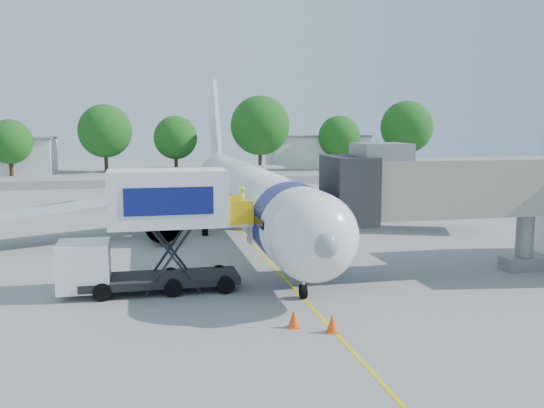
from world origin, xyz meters
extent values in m
plane|color=gray|center=(0.00, 0.00, 0.00)|extent=(160.00, 160.00, 0.00)
cube|color=yellow|center=(0.00, 0.00, 0.01)|extent=(0.15, 70.00, 0.01)
cube|color=#59595B|center=(0.00, 42.00, 0.00)|extent=(120.00, 10.00, 0.01)
cylinder|color=white|center=(0.00, 3.00, 3.00)|extent=(3.70, 28.00, 3.70)
sphere|color=white|center=(0.00, -11.00, 3.00)|extent=(3.70, 3.70, 3.70)
sphere|color=gray|center=(0.00, -12.55, 3.00)|extent=(1.10, 1.10, 1.10)
cone|color=white|center=(0.00, 20.00, 3.00)|extent=(3.70, 6.00, 3.70)
cube|color=white|center=(0.00, 21.00, 7.20)|extent=(0.35, 7.26, 8.29)
cube|color=#B2B4B7|center=(9.00, 6.50, 2.30)|extent=(16.17, 9.32, 1.42)
cube|color=#B2B4B7|center=(-9.00, 6.50, 2.30)|extent=(16.17, 9.32, 1.42)
cylinder|color=#999BA0|center=(5.50, 4.50, 1.30)|extent=(2.10, 3.60, 2.10)
cylinder|color=#999BA0|center=(-5.50, 4.50, 1.30)|extent=(2.10, 3.60, 2.10)
cube|color=black|center=(0.00, -11.30, 3.45)|extent=(2.60, 1.39, 0.81)
cylinder|color=navy|center=(0.00, -8.00, 3.00)|extent=(3.73, 2.00, 3.73)
cylinder|color=silver|center=(0.00, -9.50, 0.75)|extent=(0.16, 0.16, 1.50)
cylinder|color=black|center=(0.00, -9.50, 0.32)|extent=(0.25, 0.64, 0.64)
cylinder|color=black|center=(2.60, 6.00, 0.45)|extent=(0.35, 0.90, 0.90)
cylinder|color=black|center=(-2.60, 6.00, 0.45)|extent=(0.35, 0.90, 0.90)
cube|color=gray|center=(9.00, -7.00, 4.40)|extent=(13.60, 2.60, 2.80)
cube|color=black|center=(2.90, -7.00, 4.40)|extent=(2.00, 3.20, 3.20)
cube|color=slate|center=(4.50, -7.00, 6.20)|extent=(2.40, 2.40, 0.80)
cylinder|color=slate|center=(12.50, -7.00, 1.50)|extent=(0.90, 0.90, 3.00)
cube|color=slate|center=(12.50, -7.00, 0.35)|extent=(2.20, 1.20, 0.70)
cylinder|color=black|center=(11.60, -7.00, 0.35)|extent=(0.30, 0.70, 0.70)
cylinder|color=black|center=(13.40, -7.00, 0.35)|extent=(0.30, 0.70, 0.70)
cube|color=black|center=(-6.00, -7.00, 0.55)|extent=(7.00, 2.30, 0.35)
cube|color=white|center=(-9.30, -7.00, 1.35)|extent=(2.20, 2.20, 2.10)
cube|color=black|center=(-9.30, -7.00, 1.80)|extent=(1.90, 2.10, 0.70)
cube|color=white|center=(-5.60, -7.00, 4.25)|extent=(5.20, 2.40, 2.50)
cube|color=navy|center=(-5.60, -8.22, 4.25)|extent=(3.80, 0.04, 1.20)
cube|color=silver|center=(-2.45, -7.00, 3.05)|extent=(1.10, 2.20, 0.10)
cube|color=yellow|center=(-2.45, -8.05, 3.60)|extent=(1.10, 0.06, 1.10)
cube|color=yellow|center=(-2.45, -5.95, 3.60)|extent=(1.10, 0.06, 1.10)
cylinder|color=black|center=(-3.20, -8.05, 0.40)|extent=(0.80, 0.25, 0.80)
cylinder|color=black|center=(-3.20, -5.95, 0.40)|extent=(0.80, 0.25, 0.80)
cylinder|color=black|center=(-8.50, -8.05, 0.40)|extent=(0.80, 0.25, 0.80)
cylinder|color=black|center=(-8.50, -5.95, 0.40)|extent=(0.80, 0.25, 0.80)
imported|color=#A7EC18|center=(-2.21, -7.00, 3.89)|extent=(0.47, 0.63, 1.59)
cube|color=white|center=(1.42, -19.28, 0.63)|extent=(3.21, 1.74, 1.26)
cube|color=navy|center=(1.42, -19.28, 1.04)|extent=(1.86, 1.60, 0.32)
cylinder|color=black|center=(0.19, -19.95, 0.32)|extent=(0.64, 0.25, 0.63)
cylinder|color=black|center=(0.14, -18.69, 0.32)|extent=(0.64, 0.25, 0.63)
cylinder|color=black|center=(2.71, -19.86, 0.32)|extent=(0.64, 0.25, 0.63)
cylinder|color=black|center=(2.66, -18.60, 0.32)|extent=(0.64, 0.25, 0.63)
cone|color=#FF4D0D|center=(-1.33, -13.03, 0.35)|extent=(0.44, 0.44, 0.69)
cube|color=#FF4D0D|center=(-1.33, -13.03, 0.02)|extent=(0.40, 0.40, 0.04)
cone|color=#FF4D0D|center=(-0.10, -13.86, 0.35)|extent=(0.44, 0.44, 0.70)
cube|color=#FF4D0D|center=(-0.10, -13.86, 0.02)|extent=(0.40, 0.40, 0.04)
cube|color=silver|center=(22.00, 62.00, 2.50)|extent=(16.00, 7.00, 5.00)
cube|color=slate|center=(22.00, 62.00, 5.15)|extent=(16.40, 7.40, 0.30)
cylinder|color=#382314|center=(-24.22, 56.02, 1.39)|extent=(0.56, 0.56, 2.79)
sphere|color=#194C14|center=(-24.22, 56.02, 4.80)|extent=(6.19, 6.19, 6.19)
cylinder|color=#382314|center=(-11.60, 59.56, 1.79)|extent=(0.56, 0.56, 3.57)
sphere|color=#194C14|center=(-11.60, 59.56, 6.15)|extent=(7.94, 7.94, 7.94)
cylinder|color=#382314|center=(-1.27, 59.19, 1.48)|extent=(0.56, 0.56, 2.96)
sphere|color=#194C14|center=(-1.27, 59.19, 5.11)|extent=(6.59, 6.59, 6.59)
cylinder|color=#382314|center=(11.19, 56.05, 2.01)|extent=(0.56, 0.56, 4.03)
sphere|color=#194C14|center=(11.19, 56.05, 6.93)|extent=(8.95, 8.95, 8.95)
cylinder|color=#382314|center=(24.33, 57.73, 1.50)|extent=(0.56, 0.56, 2.99)
sphere|color=#194C14|center=(24.33, 57.73, 5.15)|extent=(6.65, 6.65, 6.65)
cylinder|color=#382314|center=(36.05, 58.33, 1.93)|extent=(0.56, 0.56, 3.85)
sphere|color=#194C14|center=(36.05, 58.33, 6.63)|extent=(8.56, 8.56, 8.56)
camera|label=1|loc=(-6.80, -34.11, 7.66)|focal=40.00mm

